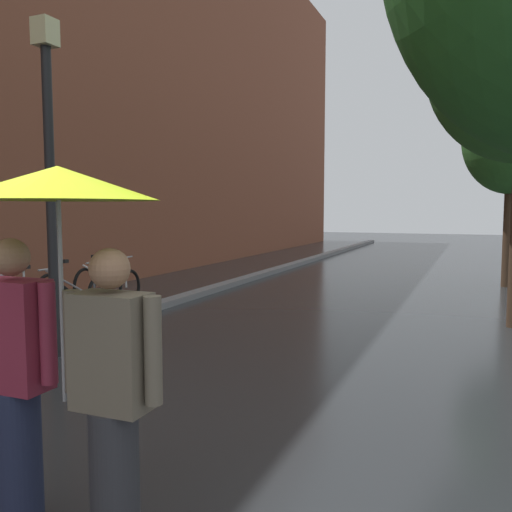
{
  "coord_description": "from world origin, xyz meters",
  "views": [
    {
      "loc": [
        2.23,
        -1.92,
        1.85
      ],
      "look_at": [
        0.08,
        3.24,
        1.35
      ],
      "focal_mm": 37.0,
      "sensor_mm": 36.0,
      "label": 1
    }
  ],
  "objects_px": {
    "parked_bicycle_2": "(33,302)",
    "couple_under_umbrella": "(60,301)",
    "street_lamp_post": "(50,162)",
    "parked_bicycle_3": "(73,293)",
    "street_tree_2": "(512,138)",
    "parked_bicycle_4": "(107,285)"
  },
  "relations": [
    {
      "from": "street_tree_2",
      "to": "couple_under_umbrella",
      "type": "height_order",
      "value": "street_tree_2"
    },
    {
      "from": "parked_bicycle_2",
      "to": "street_lamp_post",
      "type": "bearing_deg",
      "value": -37.35
    },
    {
      "from": "parked_bicycle_3",
      "to": "street_lamp_post",
      "type": "height_order",
      "value": "street_lamp_post"
    },
    {
      "from": "parked_bicycle_3",
      "to": "street_tree_2",
      "type": "bearing_deg",
      "value": 42.06
    },
    {
      "from": "parked_bicycle_2",
      "to": "couple_under_umbrella",
      "type": "relative_size",
      "value": 0.55
    },
    {
      "from": "parked_bicycle_4",
      "to": "street_tree_2",
      "type": "bearing_deg",
      "value": 37.37
    },
    {
      "from": "street_tree_2",
      "to": "parked_bicycle_3",
      "type": "distance_m",
      "value": 10.27
    },
    {
      "from": "couple_under_umbrella",
      "to": "parked_bicycle_3",
      "type": "bearing_deg",
      "value": 131.52
    },
    {
      "from": "parked_bicycle_3",
      "to": "street_lamp_post",
      "type": "distance_m",
      "value": 3.49
    },
    {
      "from": "parked_bicycle_2",
      "to": "parked_bicycle_3",
      "type": "distance_m",
      "value": 1.0
    },
    {
      "from": "parked_bicycle_2",
      "to": "parked_bicycle_3",
      "type": "bearing_deg",
      "value": 95.35
    },
    {
      "from": "street_tree_2",
      "to": "parked_bicycle_3",
      "type": "height_order",
      "value": "street_tree_2"
    },
    {
      "from": "couple_under_umbrella",
      "to": "street_lamp_post",
      "type": "height_order",
      "value": "street_lamp_post"
    },
    {
      "from": "street_tree_2",
      "to": "parked_bicycle_2",
      "type": "relative_size",
      "value": 4.22
    },
    {
      "from": "parked_bicycle_4",
      "to": "street_lamp_post",
      "type": "height_order",
      "value": "street_lamp_post"
    },
    {
      "from": "street_tree_2",
      "to": "parked_bicycle_4",
      "type": "distance_m",
      "value": 9.7
    },
    {
      "from": "parked_bicycle_3",
      "to": "parked_bicycle_4",
      "type": "height_order",
      "value": "same"
    },
    {
      "from": "parked_bicycle_3",
      "to": "parked_bicycle_4",
      "type": "distance_m",
      "value": 0.98
    },
    {
      "from": "parked_bicycle_2",
      "to": "parked_bicycle_3",
      "type": "height_order",
      "value": "same"
    },
    {
      "from": "street_tree_2",
      "to": "parked_bicycle_3",
      "type": "xyz_separation_m",
      "value": [
        -7.26,
        -6.55,
        -3.12
      ]
    },
    {
      "from": "parked_bicycle_4",
      "to": "street_lamp_post",
      "type": "relative_size",
      "value": 0.28
    },
    {
      "from": "street_lamp_post",
      "to": "couple_under_umbrella",
      "type": "bearing_deg",
      "value": -45.7
    }
  ]
}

